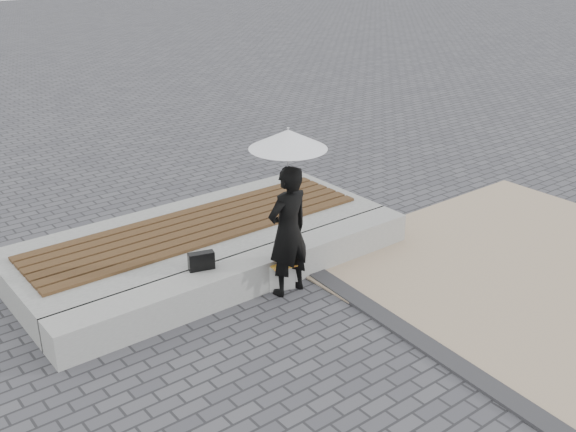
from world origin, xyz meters
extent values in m
plane|color=#4A494E|center=(0.00, 0.00, 0.00)|extent=(80.00, 80.00, 0.00)
cube|color=tan|center=(3.20, -0.50, 0.01)|extent=(5.00, 5.00, 0.02)
cube|color=#313134|center=(0.75, -0.50, 0.02)|extent=(0.61, 5.20, 0.04)
cube|color=#ACABA6|center=(0.00, 1.60, 0.20)|extent=(5.00, 0.45, 0.40)
cube|color=#A5A6A0|center=(0.00, 2.80, 0.20)|extent=(5.00, 2.00, 0.40)
imported|color=black|center=(0.32, 1.26, 0.81)|extent=(0.62, 0.43, 1.61)
cylinder|color=#B6B5BB|center=(0.32, 1.26, 1.37)|extent=(0.02, 0.02, 0.89)
cone|color=white|center=(0.32, 1.26, 1.93)|extent=(0.89, 0.89, 0.22)
sphere|color=#B6B5BB|center=(0.32, 1.26, 2.05)|extent=(0.03, 0.03, 0.03)
cube|color=black|center=(-0.59, 1.73, 0.51)|extent=(0.32, 0.19, 0.21)
cube|color=silver|center=(0.30, 1.38, 0.17)|extent=(0.35, 0.24, 0.34)
cube|color=red|center=(0.30, 1.33, 0.35)|extent=(0.37, 0.30, 0.01)
camera|label=1|loc=(-4.16, -4.46, 4.09)|focal=42.41mm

